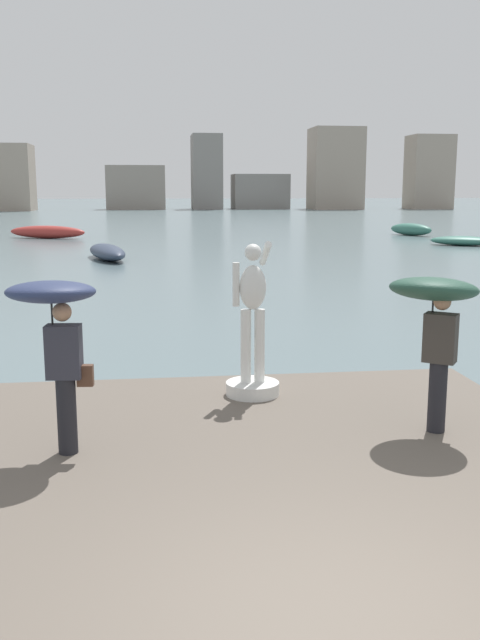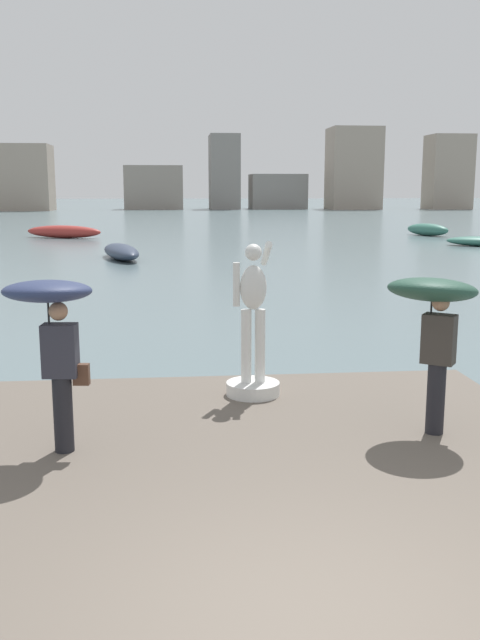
{
  "view_description": "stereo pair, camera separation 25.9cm",
  "coord_description": "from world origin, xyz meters",
  "px_view_note": "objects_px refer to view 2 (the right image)",
  "views": [
    {
      "loc": [
        -1.2,
        -4.29,
        3.36
      ],
      "look_at": [
        0.0,
        5.28,
        1.55
      ],
      "focal_mm": 39.49,
      "sensor_mm": 36.0,
      "label": 1
    },
    {
      "loc": [
        -0.94,
        -4.32,
        3.36
      ],
      "look_at": [
        0.0,
        5.28,
        1.55
      ],
      "focal_mm": 39.49,
      "sensor_mm": 36.0,
      "label": 2
    }
  ],
  "objects_px": {
    "onlooker_left": "(52,317)",
    "boat_rightward": "(427,230)",
    "boat_near": "(64,232)",
    "boat_far": "(121,252)",
    "statue_white_figure": "(253,342)",
    "boat_mid": "(480,241)",
    "onlooker_right": "(434,307)"
  },
  "relations": [
    {
      "from": "onlooker_left",
      "to": "boat_near",
      "type": "height_order",
      "value": "onlooker_left"
    },
    {
      "from": "boat_near",
      "to": "boat_rightward",
      "type": "relative_size",
      "value": 1.48
    },
    {
      "from": "onlooker_left",
      "to": "boat_far",
      "type": "xyz_separation_m",
      "value": [
        -1.06,
        26.41,
        -1.58
      ]
    },
    {
      "from": "statue_white_figure",
      "to": "boat_near",
      "type": "distance_m",
      "value": 40.67
    },
    {
      "from": "onlooker_left",
      "to": "statue_white_figure",
      "type": "bearing_deg",
      "value": 38.52
    },
    {
      "from": "onlooker_right",
      "to": "boat_far",
      "type": "distance_m",
      "value": 26.82
    },
    {
      "from": "onlooker_right",
      "to": "boat_near",
      "type": "height_order",
      "value": "onlooker_right"
    },
    {
      "from": "statue_white_figure",
      "to": "boat_mid",
      "type": "xyz_separation_m",
      "value": [
        17.07,
        30.28,
        -0.9
      ]
    },
    {
      "from": "boat_mid",
      "to": "boat_rightward",
      "type": "relative_size",
      "value": 1.07
    },
    {
      "from": "onlooker_left",
      "to": "boat_near",
      "type": "bearing_deg",
      "value": 98.17
    },
    {
      "from": "boat_near",
      "to": "boat_mid",
      "type": "height_order",
      "value": "boat_near"
    },
    {
      "from": "boat_far",
      "to": "onlooker_left",
      "type": "bearing_deg",
      "value": -87.7
    },
    {
      "from": "boat_far",
      "to": "boat_rightward",
      "type": "relative_size",
      "value": 1.41
    },
    {
      "from": "onlooker_right",
      "to": "boat_mid",
      "type": "height_order",
      "value": "onlooker_right"
    },
    {
      "from": "onlooker_left",
      "to": "boat_rightward",
      "type": "distance_m",
      "value": 46.09
    },
    {
      "from": "boat_rightward",
      "to": "boat_near",
      "type": "bearing_deg",
      "value": 179.67
    },
    {
      "from": "boat_near",
      "to": "boat_far",
      "type": "distance_m",
      "value": 16.11
    },
    {
      "from": "boat_mid",
      "to": "boat_far",
      "type": "distance_m",
      "value": 21.42
    },
    {
      "from": "boat_far",
      "to": "boat_rightward",
      "type": "xyz_separation_m",
      "value": [
        20.84,
        15.19,
        0.07
      ]
    },
    {
      "from": "statue_white_figure",
      "to": "boat_rightward",
      "type": "relative_size",
      "value": 0.59
    },
    {
      "from": "boat_near",
      "to": "boat_far",
      "type": "xyz_separation_m",
      "value": [
        4.93,
        -15.33,
        -0.07
      ]
    },
    {
      "from": "onlooker_left",
      "to": "boat_rightward",
      "type": "bearing_deg",
      "value": 64.57
    },
    {
      "from": "boat_near",
      "to": "boat_far",
      "type": "height_order",
      "value": "boat_near"
    },
    {
      "from": "boat_far",
      "to": "boat_mid",
      "type": "bearing_deg",
      "value": 15.83
    },
    {
      "from": "boat_near",
      "to": "statue_white_figure",
      "type": "bearing_deg",
      "value": -77.98
    },
    {
      "from": "boat_far",
      "to": "boat_rightward",
      "type": "distance_m",
      "value": 25.79
    },
    {
      "from": "statue_white_figure",
      "to": "boat_mid",
      "type": "height_order",
      "value": "statue_white_figure"
    },
    {
      "from": "onlooker_right",
      "to": "boat_rightward",
      "type": "distance_m",
      "value": 44.16
    },
    {
      "from": "statue_white_figure",
      "to": "onlooker_right",
      "type": "bearing_deg",
      "value": -41.66
    },
    {
      "from": "boat_near",
      "to": "boat_far",
      "type": "bearing_deg",
      "value": -72.17
    },
    {
      "from": "statue_white_figure",
      "to": "onlooker_right",
      "type": "xyz_separation_m",
      "value": [
        1.98,
        -1.76,
        0.78
      ]
    },
    {
      "from": "statue_white_figure",
      "to": "onlooker_left",
      "type": "height_order",
      "value": "statue_white_figure"
    }
  ]
}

